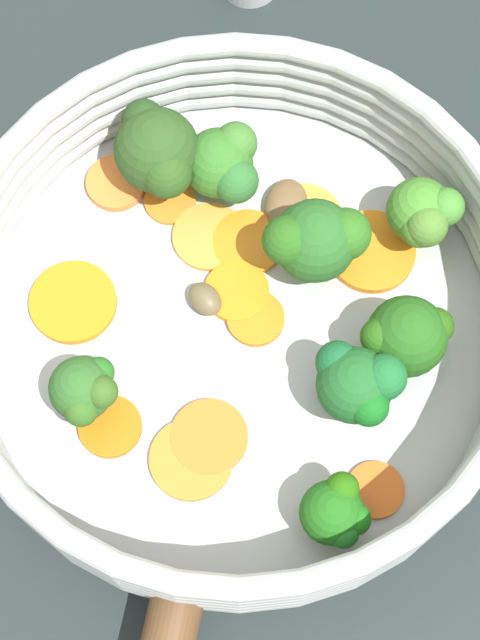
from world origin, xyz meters
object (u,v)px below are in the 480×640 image
object	(u,v)px
carrot_slice_12	(307,220)
carrot_slice_1	(251,243)
carrot_slice_5	(378,490)
carrot_slice_7	(212,437)
broccoli_floret_5	(361,384)
broccoli_floret_6	(319,240)
broccoli_floret_3	(88,390)
carrot_slice_8	(245,292)
broccoli_floret_7	(160,151)
mushroom_piece_1	(208,299)
skillet	(240,335)
broccoli_floret_0	(426,215)
carrot_slice_10	(374,252)
mushroom_piece_0	(289,204)
carrot_slice_3	(119,183)
broccoli_floret_1	(410,336)
carrot_slice_2	(113,427)
carrot_slice_9	(194,459)
carrot_slice_6	(258,318)
carrot_slice_4	(173,201)
carrot_slice_11	(76,302)
broccoli_floret_2	(339,513)
carrot_slice_0	(212,237)
broccoli_floret_4	(226,163)

from	to	relation	value
carrot_slice_12	carrot_slice_1	bearing A→B (deg)	-66.44
carrot_slice_5	carrot_slice_7	world-z (taller)	same
broccoli_floret_5	broccoli_floret_6	distance (m)	0.08
carrot_slice_5	broccoli_floret_3	bearing A→B (deg)	-107.64
carrot_slice_8	broccoli_floret_7	size ratio (longest dim) A/B	0.62
carrot_slice_7	mushroom_piece_1	size ratio (longest dim) A/B	1.95
skillet	broccoli_floret_7	distance (m)	0.11
carrot_slice_5	broccoli_floret_0	distance (m)	0.15
carrot_slice_8	broccoli_floret_5	bearing A→B (deg)	42.89
skillet	broccoli_floret_3	world-z (taller)	broccoli_floret_3
broccoli_floret_7	carrot_slice_12	bearing A→B (deg)	72.18
carrot_slice_10	mushroom_piece_0	xyz separation A→B (m)	(-0.03, -0.05, 0.00)
carrot_slice_3	broccoli_floret_1	world-z (taller)	broccoli_floret_1
carrot_slice_2	carrot_slice_9	world-z (taller)	same
carrot_slice_1	carrot_slice_8	xyz separation A→B (m)	(0.03, -0.00, 0.00)
broccoli_floret_3	mushroom_piece_0	size ratio (longest dim) A/B	1.37
carrot_slice_6	carrot_slice_9	xyz separation A→B (m)	(0.08, -0.03, -0.00)
carrot_slice_3	mushroom_piece_1	world-z (taller)	mushroom_piece_1
carrot_slice_7	broccoli_floret_0	world-z (taller)	broccoli_floret_0
carrot_slice_4	broccoli_floret_3	distance (m)	0.13
broccoli_floret_7	carrot_slice_11	bearing A→B (deg)	-31.88
skillet	carrot_slice_3	world-z (taller)	carrot_slice_3
carrot_slice_1	carrot_slice_6	distance (m)	0.04
carrot_slice_2	carrot_slice_3	bearing A→B (deg)	-179.45
broccoli_floret_5	broccoli_floret_0	bearing A→B (deg)	157.27
carrot_slice_5	carrot_slice_7	xyz separation A→B (m)	(-0.03, -0.08, 0.00)
carrot_slice_11	broccoli_floret_2	xyz separation A→B (m)	(0.12, 0.13, 0.02)
carrot_slice_0	broccoli_floret_4	distance (m)	0.04
carrot_slice_7	broccoli_floret_3	size ratio (longest dim) A/B	0.94
carrot_slice_3	carrot_slice_12	world-z (taller)	carrot_slice_3
carrot_slice_1	broccoli_floret_6	world-z (taller)	broccoli_floret_6
broccoli_floret_4	broccoli_floret_7	size ratio (longest dim) A/B	0.78
carrot_slice_9	broccoli_floret_5	world-z (taller)	broccoli_floret_5
skillet	broccoli_floret_6	distance (m)	0.07
carrot_slice_9	broccoli_floret_5	size ratio (longest dim) A/B	0.86
carrot_slice_6	broccoli_floret_0	bearing A→B (deg)	118.24
carrot_slice_0	carrot_slice_10	bearing A→B (deg)	83.42
carrot_slice_12	mushroom_piece_0	size ratio (longest dim) A/B	1.38
carrot_slice_11	broccoli_floret_7	size ratio (longest dim) A/B	0.83
carrot_slice_5	broccoli_floret_1	distance (m)	0.08
carrot_slice_5	carrot_slice_3	bearing A→B (deg)	-141.91
carrot_slice_1	broccoli_floret_2	world-z (taller)	broccoli_floret_2
broccoli_floret_7	broccoli_floret_2	bearing A→B (deg)	24.84
carrot_slice_2	carrot_slice_9	xyz separation A→B (m)	(0.02, 0.04, -0.00)
carrot_slice_0	broccoli_floret_2	world-z (taller)	broccoli_floret_2
carrot_slice_0	carrot_slice_12	bearing A→B (deg)	100.54
carrot_slice_8	mushroom_piece_1	xyz separation A→B (m)	(0.01, -0.02, 0.00)
skillet	broccoli_floret_7	xyz separation A→B (m)	(-0.09, -0.04, 0.04)
broccoli_floret_3	broccoli_floret_5	xyz separation A→B (m)	(-0.00, 0.14, 0.01)
skillet	carrot_slice_7	size ratio (longest dim) A/B	7.05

